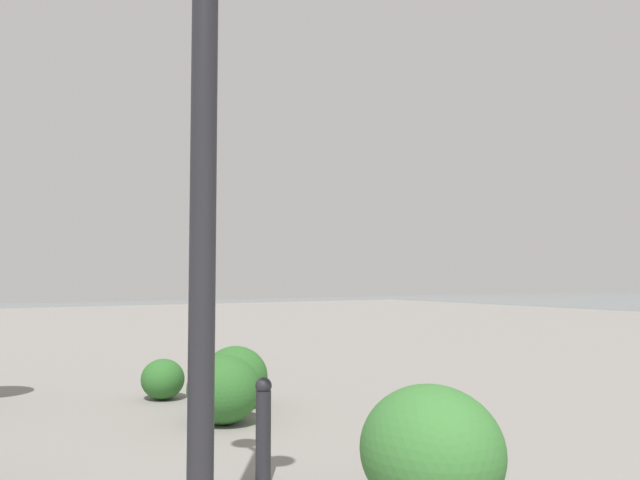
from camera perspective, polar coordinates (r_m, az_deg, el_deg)
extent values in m
cylinder|color=#232328|center=(3.44, -10.42, 4.35)|extent=(0.14, 0.14, 4.12)
cylinder|color=#232328|center=(5.22, -5.10, -17.15)|extent=(0.12, 0.12, 0.71)
sphere|color=#232328|center=(5.13, -5.08, -12.86)|extent=(0.13, 0.13, 0.13)
ellipsoid|color=#2D6628|center=(7.23, -8.66, -13.08)|extent=(0.88, 0.79, 0.74)
ellipsoid|color=#2D6628|center=(8.78, -13.90, -11.99)|extent=(0.62, 0.56, 0.53)
ellipsoid|color=#2D6628|center=(8.14, -7.59, -11.99)|extent=(0.87, 0.78, 0.74)
ellipsoid|color=#387533|center=(4.56, 9.94, -18.09)|extent=(1.03, 0.93, 0.88)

